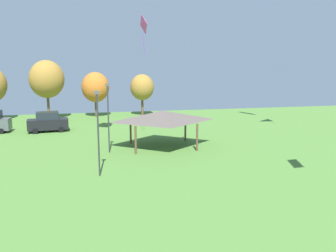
{
  "coord_description": "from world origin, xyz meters",
  "views": [
    {
      "loc": [
        -2.17,
        1.92,
        8.42
      ],
      "look_at": [
        0.83,
        16.17,
        5.7
      ],
      "focal_mm": 38.0,
      "sensor_mm": 36.0,
      "label": 1
    }
  ],
  "objects_px": {
    "kite_flying_8": "(144,26)",
    "treeline_tree_4": "(142,87)",
    "light_post_1": "(108,114)",
    "treeline_tree_3": "(95,87)",
    "light_post_0": "(98,129)",
    "treeline_tree_2": "(47,79)",
    "parked_car_second_from_left": "(48,122)",
    "park_pavilion": "(162,116)"
  },
  "relations": [
    {
      "from": "park_pavilion",
      "to": "light_post_1",
      "type": "bearing_deg",
      "value": -168.37
    },
    {
      "from": "park_pavilion",
      "to": "treeline_tree_4",
      "type": "xyz_separation_m",
      "value": [
        0.83,
        20.45,
        1.21
      ]
    },
    {
      "from": "parked_car_second_from_left",
      "to": "treeline_tree_2",
      "type": "height_order",
      "value": "treeline_tree_2"
    },
    {
      "from": "light_post_0",
      "to": "parked_car_second_from_left",
      "type": "bearing_deg",
      "value": 107.55
    },
    {
      "from": "park_pavilion",
      "to": "kite_flying_8",
      "type": "bearing_deg",
      "value": 116.04
    },
    {
      "from": "treeline_tree_2",
      "to": "light_post_0",
      "type": "bearing_deg",
      "value": -76.4
    },
    {
      "from": "treeline_tree_2",
      "to": "treeline_tree_3",
      "type": "relative_size",
      "value": 1.26
    },
    {
      "from": "parked_car_second_from_left",
      "to": "treeline_tree_2",
      "type": "bearing_deg",
      "value": 88.86
    },
    {
      "from": "kite_flying_8",
      "to": "treeline_tree_4",
      "type": "height_order",
      "value": "kite_flying_8"
    },
    {
      "from": "light_post_1",
      "to": "treeline_tree_3",
      "type": "distance_m",
      "value": 21.71
    },
    {
      "from": "kite_flying_8",
      "to": "treeline_tree_4",
      "type": "relative_size",
      "value": 0.61
    },
    {
      "from": "light_post_0",
      "to": "treeline_tree_2",
      "type": "distance_m",
      "value": 28.22
    },
    {
      "from": "light_post_1",
      "to": "treeline_tree_3",
      "type": "xyz_separation_m",
      "value": [
        -0.93,
        21.67,
        0.84
      ]
    },
    {
      "from": "treeline_tree_3",
      "to": "treeline_tree_4",
      "type": "distance_m",
      "value": 6.97
    },
    {
      "from": "light_post_0",
      "to": "kite_flying_8",
      "type": "bearing_deg",
      "value": 64.99
    },
    {
      "from": "treeline_tree_2",
      "to": "park_pavilion",
      "type": "bearing_deg",
      "value": -56.81
    },
    {
      "from": "kite_flying_8",
      "to": "light_post_0",
      "type": "height_order",
      "value": "kite_flying_8"
    },
    {
      "from": "treeline_tree_3",
      "to": "treeline_tree_4",
      "type": "xyz_separation_m",
      "value": [
        6.96,
        -0.15,
        -0.12
      ]
    },
    {
      "from": "kite_flying_8",
      "to": "park_pavilion",
      "type": "bearing_deg",
      "value": -63.96
    },
    {
      "from": "kite_flying_8",
      "to": "light_post_1",
      "type": "bearing_deg",
      "value": -135.48
    },
    {
      "from": "parked_car_second_from_left",
      "to": "light_post_1",
      "type": "distance_m",
      "value": 13.28
    },
    {
      "from": "light_post_1",
      "to": "treeline_tree_3",
      "type": "bearing_deg",
      "value": 92.47
    },
    {
      "from": "parked_car_second_from_left",
      "to": "treeline_tree_4",
      "type": "height_order",
      "value": "treeline_tree_4"
    },
    {
      "from": "light_post_0",
      "to": "treeline_tree_3",
      "type": "relative_size",
      "value": 0.94
    },
    {
      "from": "park_pavilion",
      "to": "light_post_0",
      "type": "relative_size",
      "value": 1.19
    },
    {
      "from": "parked_car_second_from_left",
      "to": "light_post_0",
      "type": "bearing_deg",
      "value": -79.38
    },
    {
      "from": "light_post_1",
      "to": "treeline_tree_4",
      "type": "height_order",
      "value": "light_post_1"
    },
    {
      "from": "treeline_tree_2",
      "to": "kite_flying_8",
      "type": "bearing_deg",
      "value": -55.74
    },
    {
      "from": "treeline_tree_2",
      "to": "treeline_tree_4",
      "type": "bearing_deg",
      "value": 3.5
    },
    {
      "from": "kite_flying_8",
      "to": "treeline_tree_2",
      "type": "relative_size",
      "value": 0.46
    },
    {
      "from": "light_post_1",
      "to": "treeline_tree_2",
      "type": "bearing_deg",
      "value": 110.24
    },
    {
      "from": "kite_flying_8",
      "to": "treeline_tree_4",
      "type": "distance_m",
      "value": 19.33
    },
    {
      "from": "kite_flying_8",
      "to": "light_post_0",
      "type": "bearing_deg",
      "value": -115.01
    },
    {
      "from": "treeline_tree_3",
      "to": "light_post_0",
      "type": "bearing_deg",
      "value": -90.16
    },
    {
      "from": "light_post_0",
      "to": "treeline_tree_3",
      "type": "distance_m",
      "value": 28.35
    },
    {
      "from": "light_post_0",
      "to": "light_post_1",
      "type": "height_order",
      "value": "light_post_1"
    },
    {
      "from": "parked_car_second_from_left",
      "to": "park_pavilion",
      "type": "height_order",
      "value": "park_pavilion"
    },
    {
      "from": "kite_flying_8",
      "to": "treeline_tree_4",
      "type": "bearing_deg",
      "value": 83.04
    },
    {
      "from": "parked_car_second_from_left",
      "to": "light_post_0",
      "type": "height_order",
      "value": "light_post_0"
    },
    {
      "from": "treeline_tree_2",
      "to": "treeline_tree_3",
      "type": "bearing_deg",
      "value": 8.4
    },
    {
      "from": "parked_car_second_from_left",
      "to": "treeline_tree_2",
      "type": "distance_m",
      "value": 10.53
    },
    {
      "from": "kite_flying_8",
      "to": "light_post_1",
      "type": "height_order",
      "value": "kite_flying_8"
    }
  ]
}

